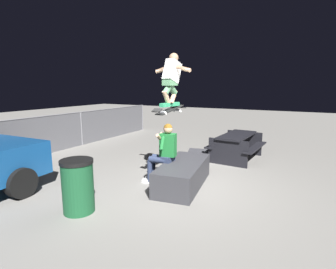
{
  "coord_description": "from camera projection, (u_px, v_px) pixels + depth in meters",
  "views": [
    {
      "loc": [
        -4.93,
        -2.37,
        2.15
      ],
      "look_at": [
        0.02,
        0.31,
        1.12
      ],
      "focal_mm": 28.39,
      "sensor_mm": 36.0,
      "label": 1
    }
  ],
  "objects": [
    {
      "name": "person_sitting_on_ledge",
      "position": [
        163.0,
        150.0,
        5.82
      ],
      "size": [
        0.6,
        0.78,
        1.35
      ],
      "color": "#2D3856",
      "rests_on": "ground"
    },
    {
      "name": "fence_back",
      "position": [
        31.0,
        136.0,
        7.97
      ],
      "size": [
        12.05,
        0.05,
        1.24
      ],
      "color": "slate",
      "rests_on": "ground"
    },
    {
      "name": "kicker_ramp",
      "position": [
        197.0,
        159.0,
        7.74
      ],
      "size": [
        1.14,
        0.9,
        0.33
      ],
      "color": "#38383D",
      "rests_on": "ground"
    },
    {
      "name": "trash_bin",
      "position": [
        78.0,
        186.0,
        4.53
      ],
      "size": [
        0.56,
        0.56,
        0.93
      ],
      "color": "#19512D",
      "rests_on": "ground"
    },
    {
      "name": "skateboard",
      "position": [
        170.0,
        110.0,
        5.7
      ],
      "size": [
        1.04,
        0.32,
        0.17
      ],
      "color": "black"
    },
    {
      "name": "ledge_box_main",
      "position": [
        183.0,
        174.0,
        5.77
      ],
      "size": [
        1.99,
        1.07,
        0.52
      ],
      "primitive_type": "cube",
      "rotation": [
        0.0,
        0.0,
        0.15
      ],
      "color": "#38383D",
      "rests_on": "ground"
    },
    {
      "name": "picnic_table_back",
      "position": [
        237.0,
        143.0,
        7.86
      ],
      "size": [
        1.78,
        1.45,
        0.75
      ],
      "color": "black",
      "rests_on": "ground"
    },
    {
      "name": "ground_plane",
      "position": [
        180.0,
        186.0,
        5.76
      ],
      "size": [
        40.0,
        40.0,
        0.0
      ],
      "primitive_type": "plane",
      "color": "gray"
    },
    {
      "name": "skater_airborne",
      "position": [
        171.0,
        77.0,
        5.62
      ],
      "size": [
        0.63,
        0.89,
        1.12
      ],
      "color": "#2D9E66"
    }
  ]
}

